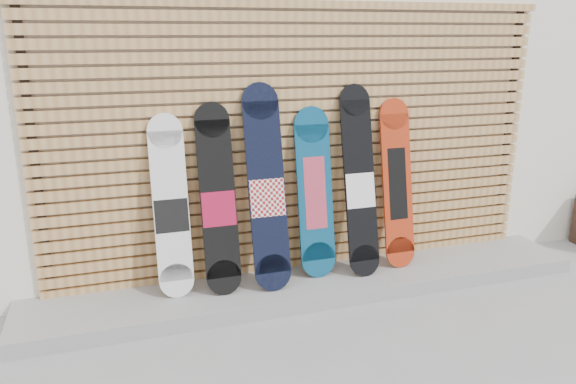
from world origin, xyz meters
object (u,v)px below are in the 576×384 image
snowboard_5 (397,184)px  snowboard_2 (267,189)px  snowboard_1 (218,201)px  snowboard_3 (315,193)px  snowboard_0 (171,208)px  snowboard_4 (360,182)px

snowboard_5 → snowboard_2: bearing=-177.4°
snowboard_5 → snowboard_1: bearing=-179.0°
snowboard_3 → snowboard_5: snowboard_5 is taller
snowboard_0 → snowboard_2: snowboard_2 is taller
snowboard_1 → snowboard_4: 1.17m
snowboard_4 → snowboard_2: bearing=-178.9°
snowboard_0 → snowboard_4: bearing=-1.8°
snowboard_3 → snowboard_4: (0.37, -0.05, 0.07)m
snowboard_0 → snowboard_1: (0.35, -0.04, 0.03)m
snowboard_1 → snowboard_5: 1.54m
snowboard_2 → snowboard_5: 1.17m
snowboard_1 → snowboard_3: 0.80m
snowboard_2 → snowboard_4: 0.79m
snowboard_2 → snowboard_5: (1.16, 0.05, -0.07)m
snowboard_1 → snowboard_4: size_ratio=0.93×
snowboard_0 → snowboard_3: (1.15, 0.01, 0.01)m
snowboard_4 → snowboard_5: (0.37, 0.04, -0.05)m
snowboard_1 → snowboard_2: bearing=-4.0°
snowboard_4 → snowboard_0: bearing=178.2°
snowboard_0 → snowboard_1: 0.35m
snowboard_3 → snowboard_0: bearing=-179.7°
snowboard_2 → snowboard_4: (0.79, 0.01, -0.02)m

